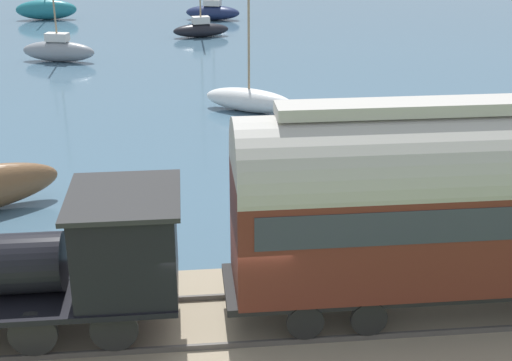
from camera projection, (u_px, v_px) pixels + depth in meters
name	position (u px, v px, depth m)	size (l,w,h in m)	color
ground_plane	(226.00, 338.00, 15.35)	(200.00, 200.00, 0.00)	#516B38
harbor_water	(191.00, 16.00, 54.66)	(80.00, 80.00, 0.01)	#426075
rail_embankment	(226.00, 329.00, 15.31)	(4.67, 56.00, 0.50)	gray
steam_locomotive	(64.00, 257.00, 14.27)	(2.47, 6.23, 3.33)	black
passenger_coach	(475.00, 196.00, 14.71)	(2.26, 10.46, 4.65)	black
sailboat_teal	(46.00, 9.00, 53.00)	(1.32, 4.45, 7.57)	#1E707A
sailboat_gray	(58.00, 50.00, 39.92)	(2.10, 4.34, 6.54)	gray
sailboat_navy	(213.00, 11.00, 52.95)	(2.52, 4.31, 9.51)	#192347
sailboat_white	(249.00, 98.00, 30.86)	(3.03, 4.11, 9.22)	white
sailboat_black	(201.00, 28.00, 46.73)	(1.82, 3.85, 9.32)	black
rowboat_mid_harbor	(508.00, 183.00, 22.80)	(1.21, 1.95, 0.52)	silver
rowboat_far_out	(294.00, 174.00, 23.72)	(2.35, 1.86, 0.33)	beige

